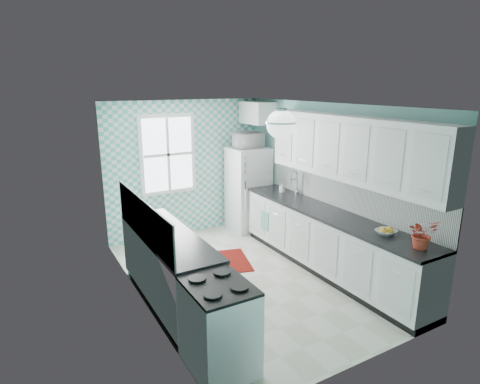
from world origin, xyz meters
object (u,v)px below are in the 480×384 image
stove (219,325)px  sink (287,196)px  ceiling_light (281,124)px  fruit_bowl (386,232)px  potted_plant (422,234)px  fridge (248,189)px  microwave (248,140)px

stove → sink: (2.40, 2.17, 0.46)m
ceiling_light → fruit_bowl: 1.92m
ceiling_light → stove: ceiling_light is taller
sink → potted_plant: (-0.00, -2.60, 0.19)m
fruit_bowl → stove: bearing=-178.4°
ceiling_light → fridge: size_ratio=0.22×
sink → microwave: 1.40m
fridge → stove: (-2.31, -3.30, -0.33)m
ceiling_light → fruit_bowl: size_ratio=1.42×
ceiling_light → stove: size_ratio=0.39×
sink → fruit_bowl: (-0.00, -2.10, 0.04)m
ceiling_light → potted_plant: ceiling_light is taller
stove → ceiling_light: bearing=29.8°
fridge → ceiling_light: bearing=-111.5°
sink → microwave: microwave is taller
fruit_bowl → microwave: size_ratio=0.48×
stove → potted_plant: potted_plant is taller
ceiling_light → fruit_bowl: ceiling_light is taller
ceiling_light → potted_plant: (1.20, -1.14, -1.21)m
fridge → fruit_bowl: 3.24m
ceiling_light → stove: 2.32m
sink → ceiling_light: bearing=-131.9°
fridge → fruit_bowl: (0.09, -3.23, 0.17)m
sink → potted_plant: 2.60m
stove → fruit_bowl: (2.40, 0.07, 0.50)m
ceiling_light → microwave: 2.87m
fruit_bowl → potted_plant: size_ratio=0.69×
potted_plant → sink: bearing=89.9°
fridge → sink: bearing=-83.5°
stove → sink: 3.27m
stove → microwave: bearing=54.2°
ceiling_light → fridge: bearing=66.8°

